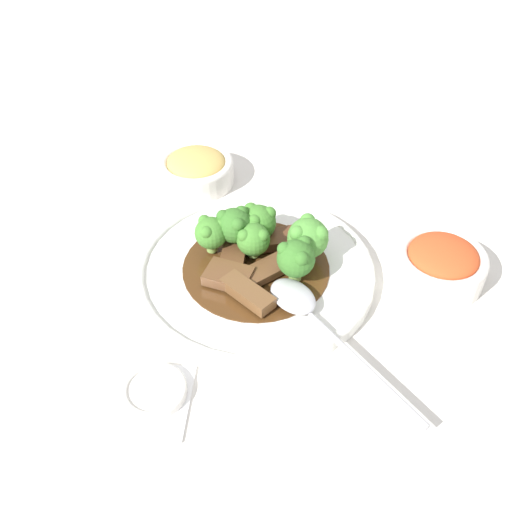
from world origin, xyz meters
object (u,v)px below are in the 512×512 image
beef_strip_2 (280,239)px  broccoli_floret_4 (308,237)px  broccoli_floret_0 (296,258)px  serving_spoon (305,308)px  beef_strip_1 (233,258)px  beef_strip_3 (264,271)px  broccoli_floret_1 (253,239)px  sauce_dish (155,391)px  beef_strip_4 (252,293)px  broccoli_floret_2 (258,222)px  broccoli_floret_5 (211,232)px  main_plate (256,270)px  beef_strip_0 (228,276)px  broccoli_floret_3 (234,225)px  side_bowl_appetizer (196,169)px  side_bowl_kimchi (441,264)px

beef_strip_2 → broccoli_floret_4: broccoli_floret_4 is taller
beef_strip_2 → broccoli_floret_0: broccoli_floret_0 is taller
serving_spoon → beef_strip_1: bearing=-34.8°
beef_strip_3 → broccoli_floret_1: 0.04m
sauce_dish → broccoli_floret_4: bearing=-121.2°
beef_strip_4 → broccoli_floret_2: broccoli_floret_2 is taller
beef_strip_2 → broccoli_floret_5: 0.09m
main_plate → beef_strip_0: 0.04m
broccoli_floret_3 → side_bowl_appetizer: broccoli_floret_3 is taller
main_plate → sauce_dish: size_ratio=4.40×
beef_strip_0 → broccoli_floret_3: (0.00, -0.06, 0.03)m
beef_strip_2 → beef_strip_3: size_ratio=0.84×
broccoli_floret_2 → broccoli_floret_0: bearing=130.7°
main_plate → broccoli_floret_4: (-0.06, -0.03, 0.04)m
serving_spoon → side_bowl_kimchi: size_ratio=1.73×
side_bowl_kimchi → broccoli_floret_5: bearing=3.2°
main_plate → beef_strip_0: bearing=48.5°
main_plate → beef_strip_3: (-0.01, 0.01, 0.01)m
beef_strip_3 → side_bowl_appetizer: bearing=-55.9°
broccoli_floret_5 → serving_spoon: 0.15m
beef_strip_1 → broccoli_floret_5: broccoli_floret_5 is taller
main_plate → broccoli_floret_0: (-0.05, 0.02, 0.04)m
beef_strip_3 → beef_strip_1: bearing=-19.5°
broccoli_floret_1 → beef_strip_1: bearing=38.0°
beef_strip_1 → beef_strip_2: size_ratio=1.00×
broccoli_floret_3 → side_bowl_appetizer: 0.18m
broccoli_floret_2 → side_bowl_kimchi: bearing=175.8°
beef_strip_2 → broccoli_floret_4: size_ratio=1.12×
beef_strip_2 → broccoli_floret_4: bearing=149.7°
main_plate → broccoli_floret_5: size_ratio=6.03×
broccoli_floret_3 → serving_spoon: bearing=135.9°
broccoli_floret_3 → side_bowl_appetizer: size_ratio=0.51×
beef_strip_1 → broccoli_floret_2: 0.06m
beef_strip_3 → broccoli_floret_3: broccoli_floret_3 is taller
broccoli_floret_1 → side_bowl_appetizer: 0.20m
broccoli_floret_2 → broccoli_floret_4: 0.07m
serving_spoon → side_bowl_kimchi: (-0.16, -0.10, 0.00)m
beef_strip_1 → beef_strip_3: bearing=160.5°
beef_strip_3 → beef_strip_0: bearing=23.3°
broccoli_floret_0 → broccoli_floret_1: size_ratio=1.19×
broccoli_floret_5 → broccoli_floret_0: bearing=163.3°
beef_strip_4 → broccoli_floret_5: bearing=-48.6°
beef_strip_1 → broccoli_floret_4: (-0.09, -0.03, 0.03)m
beef_strip_2 → broccoli_floret_5: (0.08, 0.03, 0.02)m
sauce_dish → beef_strip_1: bearing=-102.7°
main_plate → broccoli_floret_0: size_ratio=5.31×
beef_strip_0 → beef_strip_2: size_ratio=0.97×
beef_strip_2 → beef_strip_4: bearing=80.0°
beef_strip_3 → side_bowl_kimchi: side_bowl_kimchi is taller
main_plate → beef_strip_0: (0.03, 0.03, 0.02)m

